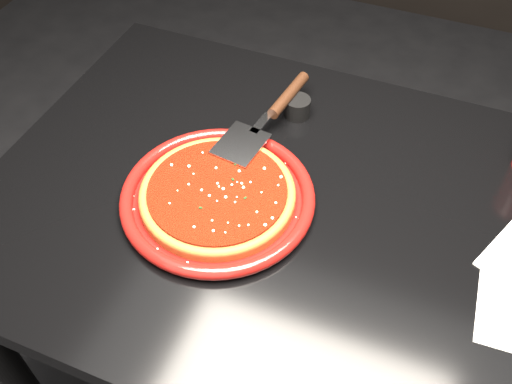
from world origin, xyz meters
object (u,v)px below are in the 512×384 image
Objects in this scene: plate at (218,197)px; pizza_server at (268,116)px; table at (305,319)px; ramekin at (297,107)px.

pizza_server is (0.02, 0.20, 0.03)m from plate.
ramekin reaches higher than table.
pizza_server is (-0.16, 0.15, 0.42)m from table.
table is 3.59× the size of pizza_server.
plate is 6.60× the size of ramekin.
pizza_server is at bearing 135.70° from table.
table is at bearing 14.45° from plate.
table is 3.52× the size of plate.
pizza_server reaches higher than ramekin.
table is 0.43m from plate.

